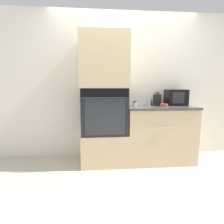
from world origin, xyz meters
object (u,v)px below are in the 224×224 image
(knife_block, at_px, (157,100))
(microwave, at_px, (176,97))
(condiment_jar_far, at_px, (135,104))
(wall_oven, at_px, (104,111))
(condiment_jar_mid, at_px, (159,102))
(bowl, at_px, (164,105))
(condiment_jar_near, at_px, (149,103))
(condiment_jar_back, at_px, (151,102))

(knife_block, bearing_deg, microwave, -3.76)
(condiment_jar_far, bearing_deg, knife_block, 9.40)
(microwave, distance_m, knife_block, 0.32)
(wall_oven, xyz_separation_m, microwave, (1.23, 0.13, 0.20))
(knife_block, height_order, condiment_jar_mid, knife_block)
(bowl, height_order, condiment_jar_far, condiment_jar_far)
(bowl, bearing_deg, microwave, 34.28)
(microwave, relative_size, condiment_jar_far, 4.20)
(wall_oven, xyz_separation_m, condiment_jar_mid, (0.98, 0.26, 0.11))
(knife_block, distance_m, condiment_jar_near, 0.26)
(condiment_jar_mid, bearing_deg, condiment_jar_far, -159.94)
(wall_oven, height_order, condiment_jar_mid, wall_oven)
(wall_oven, relative_size, bowl, 5.80)
(microwave, height_order, condiment_jar_near, microwave)
(microwave, bearing_deg, condiment_jar_far, -176.42)
(condiment_jar_near, distance_m, condiment_jar_far, 0.23)
(bowl, bearing_deg, condiment_jar_near, 170.33)
(microwave, xyz_separation_m, condiment_jar_near, (-0.52, -0.15, -0.08))
(condiment_jar_mid, height_order, condiment_jar_back, condiment_jar_back)
(bowl, height_order, condiment_jar_back, condiment_jar_back)
(condiment_jar_mid, bearing_deg, bowl, -93.99)
(bowl, distance_m, condiment_jar_far, 0.47)
(microwave, height_order, condiment_jar_far, microwave)
(microwave, xyz_separation_m, condiment_jar_mid, (-0.25, 0.13, -0.09))
(condiment_jar_far, bearing_deg, wall_oven, -170.59)
(condiment_jar_mid, xyz_separation_m, condiment_jar_back, (-0.14, 0.00, 0.01))
(microwave, distance_m, condiment_jar_near, 0.55)
(knife_block, distance_m, condiment_jar_far, 0.41)
(microwave, distance_m, condiment_jar_mid, 0.30)
(microwave, distance_m, condiment_jar_back, 0.42)
(condiment_jar_far, height_order, condiment_jar_back, condiment_jar_back)
(condiment_jar_near, bearing_deg, microwave, 15.75)
(condiment_jar_far, bearing_deg, microwave, 3.58)
(condiment_jar_back, bearing_deg, microwave, -18.12)
(condiment_jar_near, bearing_deg, condiment_jar_far, 153.24)
(condiment_jar_far, bearing_deg, condiment_jar_near, -26.76)
(knife_block, bearing_deg, condiment_jar_back, 123.46)
(knife_block, xyz_separation_m, condiment_jar_near, (-0.20, -0.17, -0.04))
(condiment_jar_near, xyz_separation_m, condiment_jar_mid, (0.27, 0.27, -0.00))
(knife_block, xyz_separation_m, condiment_jar_mid, (0.07, 0.10, -0.05))
(bowl, bearing_deg, condiment_jar_back, 110.13)
(bowl, xyz_separation_m, condiment_jar_back, (-0.12, 0.32, 0.03))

